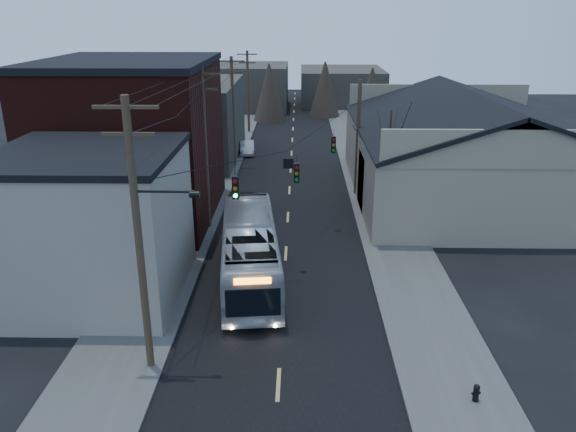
% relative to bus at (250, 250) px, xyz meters
% --- Properties ---
extents(ground, '(160.00, 160.00, 0.00)m').
position_rel_bus_xyz_m(ground, '(1.77, -10.84, -1.59)').
color(ground, black).
rests_on(ground, ground).
extents(road_surface, '(9.00, 110.00, 0.02)m').
position_rel_bus_xyz_m(road_surface, '(1.77, 19.16, -1.58)').
color(road_surface, black).
rests_on(road_surface, ground).
extents(sidewalk_left, '(4.00, 110.00, 0.12)m').
position_rel_bus_xyz_m(sidewalk_left, '(-4.73, 19.16, -1.53)').
color(sidewalk_left, '#474744').
rests_on(sidewalk_left, ground).
extents(sidewalk_right, '(4.00, 110.00, 0.12)m').
position_rel_bus_xyz_m(sidewalk_right, '(8.27, 19.16, -1.53)').
color(sidewalk_right, '#474744').
rests_on(sidewalk_right, ground).
extents(building_clapboard, '(8.00, 8.00, 7.00)m').
position_rel_bus_xyz_m(building_clapboard, '(-7.23, -1.84, 1.91)').
color(building_clapboard, gray).
rests_on(building_clapboard, ground).
extents(building_brick, '(10.00, 12.00, 10.00)m').
position_rel_bus_xyz_m(building_brick, '(-8.23, 9.16, 3.41)').
color(building_brick, black).
rests_on(building_brick, ground).
extents(building_left_far, '(9.00, 14.00, 7.00)m').
position_rel_bus_xyz_m(building_left_far, '(-7.73, 25.16, 1.91)').
color(building_left_far, '#38332D').
rests_on(building_left_far, ground).
extents(warehouse, '(16.16, 20.60, 7.73)m').
position_rel_bus_xyz_m(warehouse, '(14.77, 14.16, 1.11)').
color(warehouse, gray).
rests_on(warehouse, ground).
extents(building_far_left, '(10.00, 12.00, 6.00)m').
position_rel_bus_xyz_m(building_far_left, '(-4.23, 54.16, 1.41)').
color(building_far_left, '#38332D').
rests_on(building_far_left, ground).
extents(building_far_right, '(12.00, 14.00, 5.00)m').
position_rel_bus_xyz_m(building_far_right, '(8.77, 59.16, 0.91)').
color(building_far_right, '#38332D').
rests_on(building_far_right, ground).
extents(bare_tree, '(0.40, 0.40, 7.20)m').
position_rel_bus_xyz_m(bare_tree, '(8.27, 9.16, 2.01)').
color(bare_tree, black).
rests_on(bare_tree, ground).
extents(utility_lines, '(11.24, 45.28, 10.50)m').
position_rel_bus_xyz_m(utility_lines, '(-1.34, 13.30, 3.36)').
color(utility_lines, '#382B1E').
rests_on(utility_lines, ground).
extents(bus, '(3.90, 11.64, 3.18)m').
position_rel_bus_xyz_m(bus, '(0.00, 0.00, 0.00)').
color(bus, '#9EA3AA').
rests_on(bus, ground).
extents(parked_car, '(1.66, 3.89, 1.25)m').
position_rel_bus_xyz_m(parked_car, '(-2.53, 26.89, -0.97)').
color(parked_car, '#A1A3A9').
rests_on(parked_car, ground).
extents(fire_hydrant, '(0.33, 0.23, 0.67)m').
position_rel_bus_xyz_m(fire_hydrant, '(8.77, -9.75, -1.11)').
color(fire_hydrant, black).
rests_on(fire_hydrant, sidewalk_right).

